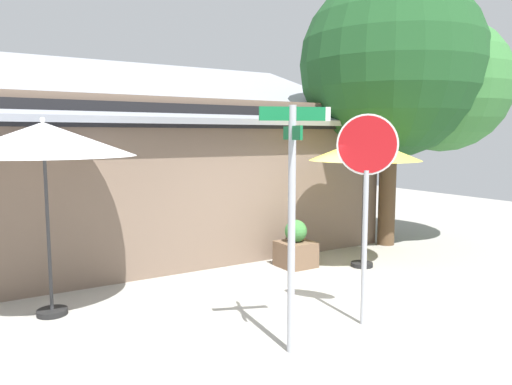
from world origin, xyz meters
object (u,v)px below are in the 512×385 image
Objects in this scene: patio_umbrella_mustard_center at (365,150)px; sidewalk_planter at (296,248)px; shade_tree at (406,72)px; street_sign_post at (292,206)px; patio_umbrella_ivory_left at (44,140)px; stop_sign at (366,178)px.

sidewalk_planter is (-1.14, 0.70, -1.96)m from patio_umbrella_mustard_center.
shade_tree is at bearing 5.53° from sidewalk_planter.
street_sign_post is at bearing -127.01° from sidewalk_planter.
patio_umbrella_mustard_center is 2.37m from sidewalk_planter.
sidewalk_planter is at bearing 52.99° from street_sign_post.
patio_umbrella_ivory_left reaches higher than patio_umbrella_mustard_center.
street_sign_post reaches higher than patio_umbrella_mustard_center.
stop_sign is at bearing 7.71° from street_sign_post.
street_sign_post is 4.27m from patio_umbrella_mustard_center.
street_sign_post is 3.13× the size of sidewalk_planter.
patio_umbrella_ivory_left is 8.19m from shade_tree.
street_sign_post reaches higher than patio_umbrella_ivory_left.
shade_tree is 5.05m from sidewalk_planter.
street_sign_post reaches higher than sidewalk_planter.
shade_tree reaches higher than patio_umbrella_mustard_center.
patio_umbrella_ivory_left is 3.03× the size of sidewalk_planter.
shade_tree is 6.70× the size of sidewalk_planter.
patio_umbrella_ivory_left is at bearing 128.84° from street_sign_post.
patio_umbrella_mustard_center is at bearing -31.70° from sidewalk_planter.
street_sign_post is 0.47× the size of shade_tree.
patio_umbrella_ivory_left is at bearing 144.00° from stop_sign.
stop_sign is 5.82m from shade_tree.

